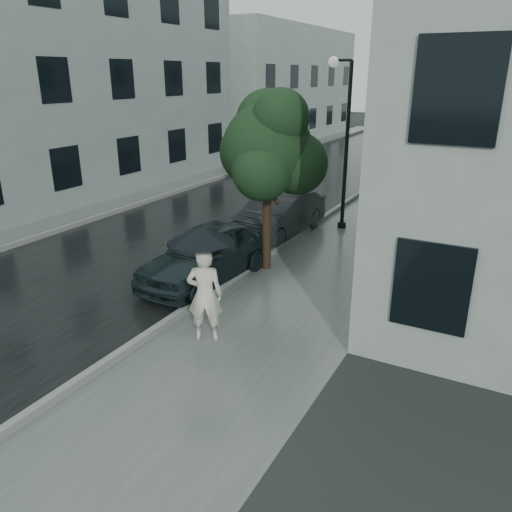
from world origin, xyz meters
The scene contains 14 objects.
ground centered at (0.00, 0.00, 0.00)m, with size 120.00×120.00×0.00m, color black.
sidewalk centered at (0.25, 12.00, 0.00)m, with size 3.50×60.00×0.01m, color slate.
kerb_near centered at (-1.57, 12.00, 0.07)m, with size 0.15×60.00×0.15m, color slate.
asphalt_road centered at (-5.08, 12.00, 0.00)m, with size 6.85×60.00×0.00m, color black.
kerb_far centered at (-8.57, 12.00, 0.07)m, with size 0.15×60.00×0.15m, color slate.
sidewalk_far centered at (-9.50, 12.00, 0.00)m, with size 1.70×60.00×0.01m, color #4C5451.
building_far_a centered at (-13.77, 8.00, 4.75)m, with size 7.02×20.00×9.50m.
building_far_b centered at (-13.77, 30.00, 4.00)m, with size 7.02×18.00×8.00m.
pedestrian centered at (-0.58, 0.72, 0.93)m, with size 0.67×0.44×1.85m, color beige.
umbrella centered at (-0.60, 0.70, 2.12)m, with size 1.58×1.58×1.38m.
street_tree centered at (-1.25, 4.66, 3.14)m, with size 2.87×2.61×4.54m.
lamp_post centered at (-0.85, 8.99, 3.03)m, with size 0.85×0.34×5.30m.
car_near centered at (-2.20, 3.21, 0.70)m, with size 1.63×4.06×1.38m, color black.
car_far centered at (-2.20, 7.24, 0.69)m, with size 1.45×4.16×1.37m, color #25282B.
Camera 1 is at (4.28, -6.32, 4.83)m, focal length 35.00 mm.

